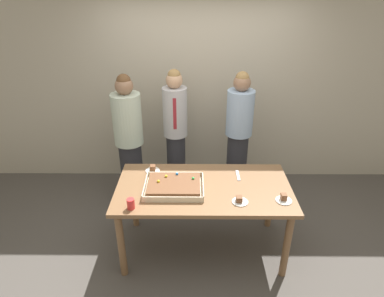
% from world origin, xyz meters
% --- Properties ---
extents(ground_plane, '(12.00, 12.00, 0.00)m').
position_xyz_m(ground_plane, '(0.00, 0.00, 0.00)').
color(ground_plane, '#4C4742').
extents(interior_back_panel, '(8.00, 0.12, 3.00)m').
position_xyz_m(interior_back_panel, '(0.00, 1.60, 1.50)').
color(interior_back_panel, '#B2A893').
rests_on(interior_back_panel, ground_plane).
extents(party_table, '(1.74, 0.90, 0.79)m').
position_xyz_m(party_table, '(0.00, 0.00, 0.70)').
color(party_table, brown).
rests_on(party_table, ground_plane).
extents(sheet_cake, '(0.58, 0.45, 0.10)m').
position_xyz_m(sheet_cake, '(-0.29, -0.04, 0.83)').
color(sheet_cake, beige).
rests_on(sheet_cake, party_table).
extents(plated_slice_near_left, '(0.15, 0.15, 0.07)m').
position_xyz_m(plated_slice_near_left, '(0.74, -0.23, 0.82)').
color(plated_slice_near_left, white).
rests_on(plated_slice_near_left, party_table).
extents(plated_slice_near_right, '(0.15, 0.15, 0.07)m').
position_xyz_m(plated_slice_near_right, '(-0.54, 0.30, 0.82)').
color(plated_slice_near_right, white).
rests_on(plated_slice_near_right, party_table).
extents(plated_slice_far_left, '(0.15, 0.15, 0.07)m').
position_xyz_m(plated_slice_far_left, '(0.33, -0.26, 0.81)').
color(plated_slice_far_left, white).
rests_on(plated_slice_far_left, party_table).
extents(drink_cup_nearest, '(0.07, 0.07, 0.10)m').
position_xyz_m(drink_cup_nearest, '(-0.66, -0.35, 0.84)').
color(drink_cup_nearest, red).
rests_on(drink_cup_nearest, party_table).
extents(cake_server_utensil, '(0.03, 0.20, 0.01)m').
position_xyz_m(cake_server_utensil, '(0.37, 0.21, 0.80)').
color(cake_server_utensil, silver).
rests_on(cake_server_utensil, party_table).
extents(person_serving_front, '(0.30, 0.30, 1.70)m').
position_xyz_m(person_serving_front, '(-0.33, 1.09, 0.90)').
color(person_serving_front, '#28282D').
rests_on(person_serving_front, ground_plane).
extents(person_green_shirt_behind, '(0.33, 0.33, 1.70)m').
position_xyz_m(person_green_shirt_behind, '(0.46, 0.99, 0.89)').
color(person_green_shirt_behind, '#28282D').
rests_on(person_green_shirt_behind, ground_plane).
extents(person_striped_tie_right, '(0.35, 0.35, 1.68)m').
position_xyz_m(person_striped_tie_right, '(-0.90, 0.94, 0.87)').
color(person_striped_tie_right, '#28282D').
rests_on(person_striped_tie_right, ground_plane).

